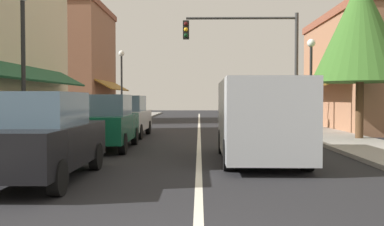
# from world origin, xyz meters

# --- Properties ---
(ground_plane) EXTENTS (80.00, 80.00, 0.00)m
(ground_plane) POSITION_xyz_m (0.00, 18.00, 0.00)
(ground_plane) COLOR black
(sidewalk_left) EXTENTS (2.60, 56.00, 0.12)m
(sidewalk_left) POSITION_xyz_m (-5.50, 18.00, 0.06)
(sidewalk_left) COLOR gray
(sidewalk_left) RESTS_ON ground
(sidewalk_right) EXTENTS (2.60, 56.00, 0.12)m
(sidewalk_right) POSITION_xyz_m (5.50, 18.00, 0.06)
(sidewalk_right) COLOR gray
(sidewalk_right) RESTS_ON ground
(lane_center_stripe) EXTENTS (0.14, 52.00, 0.01)m
(lane_center_stripe) POSITION_xyz_m (0.00, 18.00, 0.00)
(lane_center_stripe) COLOR silver
(lane_center_stripe) RESTS_ON ground
(storefront_right_block) EXTENTS (7.24, 10.20, 6.19)m
(storefront_right_block) POSITION_xyz_m (9.76, 20.00, 3.10)
(storefront_right_block) COLOR #9E6B4C
(storefront_right_block) RESTS_ON ground
(storefront_far_left) EXTENTS (6.59, 8.20, 8.29)m
(storefront_far_left) POSITION_xyz_m (-9.44, 28.00, 4.15)
(storefront_far_left) COLOR #8E5B42
(storefront_far_left) RESTS_ON ground
(parked_car_nearest_left) EXTENTS (1.78, 4.10, 1.77)m
(parked_car_nearest_left) POSITION_xyz_m (-3.16, 5.05, 0.88)
(parked_car_nearest_left) COLOR black
(parked_car_nearest_left) RESTS_ON ground
(parked_car_second_left) EXTENTS (1.85, 4.13, 1.77)m
(parked_car_second_left) POSITION_xyz_m (-3.06, 10.55, 0.88)
(parked_car_second_left) COLOR #0F4C33
(parked_car_second_left) RESTS_ON ground
(parked_car_third_left) EXTENTS (1.82, 4.12, 1.77)m
(parked_car_third_left) POSITION_xyz_m (-3.17, 15.27, 0.88)
(parked_car_third_left) COLOR #B7BABF
(parked_car_third_left) RESTS_ON ground
(van_in_lane) EXTENTS (2.04, 5.20, 2.12)m
(van_in_lane) POSITION_xyz_m (1.57, 7.94, 1.15)
(van_in_lane) COLOR #B2B7BC
(van_in_lane) RESTS_ON ground
(traffic_signal_mast_arm) EXTENTS (5.68, 0.50, 5.86)m
(traffic_signal_mast_arm) POSITION_xyz_m (2.85, 18.08, 4.03)
(traffic_signal_mast_arm) COLOR #333333
(traffic_signal_mast_arm) RESTS_ON ground
(street_lamp_left_near) EXTENTS (0.36, 0.36, 4.69)m
(street_lamp_left_near) POSITION_xyz_m (-4.88, 8.54, 3.17)
(street_lamp_left_near) COLOR black
(street_lamp_left_near) RESTS_ON ground
(street_lamp_right_mid) EXTENTS (0.36, 0.36, 4.24)m
(street_lamp_right_mid) POSITION_xyz_m (4.88, 15.64, 2.91)
(street_lamp_right_mid) COLOR black
(street_lamp_right_mid) RESTS_ON ground
(street_lamp_left_far) EXTENTS (0.36, 0.36, 4.63)m
(street_lamp_left_far) POSITION_xyz_m (-4.82, 23.55, 3.14)
(street_lamp_left_far) COLOR black
(street_lamp_left_far) RESTS_ON ground
(tree_right_near) EXTENTS (3.69, 3.69, 6.33)m
(tree_right_near) POSITION_xyz_m (6.19, 13.40, 4.29)
(tree_right_near) COLOR #4C331E
(tree_right_near) RESTS_ON ground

